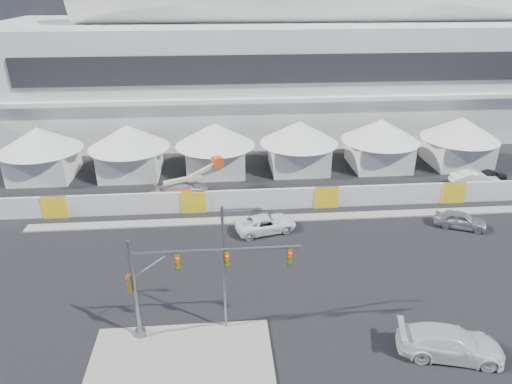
{
  "coord_description": "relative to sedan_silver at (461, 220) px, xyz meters",
  "views": [
    {
      "loc": [
        -3.46,
        -22.28,
        19.04
      ],
      "look_at": [
        -0.8,
        10.0,
        3.87
      ],
      "focal_mm": 32.0,
      "sensor_mm": 36.0,
      "label": 1
    }
  ],
  "objects": [
    {
      "name": "lot_car_c",
      "position": [
        -23.74,
        8.12,
        0.03
      ],
      "size": [
        3.6,
        5.5,
        1.48
      ],
      "primitive_type": "imported",
      "rotation": [
        0.0,
        0.0,
        1.9
      ],
      "color": "silver",
      "rests_on": "ground"
    },
    {
      "name": "pickup_near",
      "position": [
        -7.6,
        -13.81,
        0.12
      ],
      "size": [
        3.61,
        6.09,
        1.66
      ],
      "primitive_type": "imported",
      "rotation": [
        0.0,
        0.0,
        1.33
      ],
      "color": "silver",
      "rests_on": "ground"
    },
    {
      "name": "lot_car_b",
      "position": [
        7.51,
        8.77,
        0.01
      ],
      "size": [
        3.37,
        4.54,
        1.44
      ],
      "primitive_type": "imported",
      "rotation": [
        0.0,
        0.0,
        2.02
      ],
      "color": "black",
      "rests_on": "ground"
    },
    {
      "name": "far_curb",
      "position": [
        3.57,
        2.68,
        -0.65
      ],
      "size": [
        80.0,
        1.2,
        0.12
      ],
      "primitive_type": "cube",
      "color": "gray",
      "rests_on": "ground"
    },
    {
      "name": "sedan_silver",
      "position": [
        0.0,
        0.0,
        0.0
      ],
      "size": [
        3.21,
        4.48,
        1.42
      ],
      "primitive_type": "imported",
      "rotation": [
        0.0,
        0.0,
        1.15
      ],
      "color": "silver",
      "rests_on": "ground"
    },
    {
      "name": "median_island",
      "position": [
        -22.43,
        -12.82,
        -0.63
      ],
      "size": [
        10.0,
        5.0,
        0.15
      ],
      "primitive_type": "cube",
      "color": "gray",
      "rests_on": "ground"
    },
    {
      "name": "lot_car_a",
      "position": [
        5.58,
        7.95,
        0.09
      ],
      "size": [
        2.18,
        4.98,
        1.59
      ],
      "primitive_type": "imported",
      "rotation": [
        0.0,
        0.0,
        1.47
      ],
      "color": "white",
      "rests_on": "ground"
    },
    {
      "name": "tent_row",
      "position": [
        -15.93,
        14.18,
        2.44
      ],
      "size": [
        53.4,
        8.4,
        5.4
      ],
      "color": "silver",
      "rests_on": "ground"
    },
    {
      "name": "traffic_mast",
      "position": [
        -22.7,
        -11.05,
        3.1
      ],
      "size": [
        9.58,
        0.62,
        6.42
      ],
      "color": "gray",
      "rests_on": "median_island"
    },
    {
      "name": "stadium",
      "position": [
        -7.72,
        31.68,
        8.74
      ],
      "size": [
        80.0,
        24.8,
        21.98
      ],
      "color": "silver",
      "rests_on": "ground"
    },
    {
      "name": "ground",
      "position": [
        -16.43,
        -9.82,
        -0.71
      ],
      "size": [
        160.0,
        160.0,
        0.0
      ],
      "primitive_type": "plane",
      "color": "black",
      "rests_on": "ground"
    },
    {
      "name": "boom_lift",
      "position": [
        -23.91,
        7.02,
        0.25
      ],
      "size": [
        7.29,
        2.88,
        3.56
      ],
      "rotation": [
        0.0,
        0.0,
        0.41
      ],
      "color": "#D34A13",
      "rests_on": "ground"
    },
    {
      "name": "pickup_curb",
      "position": [
        -16.37,
        0.72,
        -0.01
      ],
      "size": [
        3.47,
        5.46,
        1.4
      ],
      "primitive_type": "imported",
      "rotation": [
        0.0,
        0.0,
        1.81
      ],
      "color": "white",
      "rests_on": "ground"
    },
    {
      "name": "hoarding_fence",
      "position": [
        -10.43,
        4.68,
        0.29
      ],
      "size": [
        70.0,
        0.25,
        2.0
      ],
      "primitive_type": "cube",
      "color": "silver",
      "rests_on": "ground"
    },
    {
      "name": "streetlight_median",
      "position": [
        -19.71,
        -10.67,
        4.05
      ],
      "size": [
        2.22,
        0.22,
        8.03
      ],
      "color": "slate",
      "rests_on": "median_island"
    }
  ]
}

